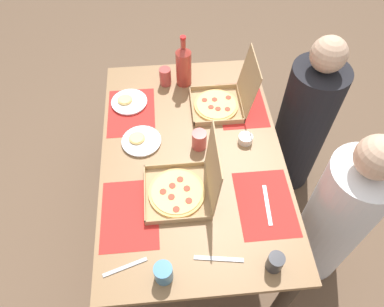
{
  "coord_description": "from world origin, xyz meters",
  "views": [
    {
      "loc": [
        1.11,
        -0.1,
        2.22
      ],
      "look_at": [
        0.0,
        0.0,
        0.74
      ],
      "focal_mm": 33.82,
      "sensor_mm": 36.0,
      "label": 1
    }
  ],
  "objects": [
    {
      "name": "cup_clear_left",
      "position": [
        0.62,
        -0.17,
        0.79
      ],
      "size": [
        0.08,
        0.08,
        0.09
      ],
      "primitive_type": "cylinder",
      "color": "teal",
      "rests_on": "dining_table"
    },
    {
      "name": "diner_right_seat",
      "position": [
        0.32,
        0.72,
        0.51
      ],
      "size": [
        0.32,
        0.32,
        1.15
      ],
      "color": "white",
      "rests_on": "ground_plane"
    },
    {
      "name": "fork_by_near_left",
      "position": [
        0.56,
        -0.33,
        0.74
      ],
      "size": [
        0.07,
        0.19,
        0.0
      ],
      "primitive_type": "cube",
      "rotation": [
        0.0,
        0.0,
        5.02
      ],
      "color": "#B7B7BC",
      "rests_on": "dining_table"
    },
    {
      "name": "placemat_near_left",
      "position": [
        -0.32,
        -0.31,
        0.74
      ],
      "size": [
        0.36,
        0.26,
        0.0
      ],
      "primitive_type": "cube",
      "color": "red",
      "rests_on": "dining_table"
    },
    {
      "name": "placemat_far_left",
      "position": [
        -0.32,
        0.31,
        0.74
      ],
      "size": [
        0.36,
        0.26,
        0.0
      ],
      "primitive_type": "cube",
      "color": "red",
      "rests_on": "dining_table"
    },
    {
      "name": "knife_by_far_right",
      "position": [
        0.33,
        0.32,
        0.74
      ],
      "size": [
        0.21,
        0.03,
        0.0
      ],
      "primitive_type": "cube",
      "rotation": [
        0.0,
        0.0,
        6.22
      ],
      "color": "#B7B7BC",
      "rests_on": "dining_table"
    },
    {
      "name": "ground_plane",
      "position": [
        0.0,
        0.0,
        0.0
      ],
      "size": [
        6.0,
        6.0,
        0.0
      ],
      "primitive_type": "plane",
      "color": "brown"
    },
    {
      "name": "knife_by_near_right",
      "position": [
        0.56,
        0.06,
        0.74
      ],
      "size": [
        0.05,
        0.21,
        0.0
      ],
      "primitive_type": "cube",
      "rotation": [
        0.0,
        0.0,
        4.56
      ],
      "color": "#B7B7BC",
      "rests_on": "dining_table"
    },
    {
      "name": "pizza_box_edge_far",
      "position": [
        0.23,
        -0.06,
        0.79
      ],
      "size": [
        0.3,
        0.33,
        0.34
      ],
      "color": "tan",
      "rests_on": "dining_table"
    },
    {
      "name": "plate_near_left",
      "position": [
        -0.39,
        -0.33,
        0.75
      ],
      "size": [
        0.2,
        0.2,
        0.03
      ],
      "color": "white",
      "rests_on": "dining_table"
    },
    {
      "name": "placemat_near_right",
      "position": [
        0.32,
        -0.31,
        0.74
      ],
      "size": [
        0.36,
        0.26,
        0.0
      ],
      "primitive_type": "cube",
      "color": "red",
      "rests_on": "dining_table"
    },
    {
      "name": "cup_red",
      "position": [
        -0.54,
        -0.11,
        0.79
      ],
      "size": [
        0.07,
        0.07,
        0.11
      ],
      "primitive_type": "cylinder",
      "color": "#BF4742",
      "rests_on": "dining_table"
    },
    {
      "name": "pizza_box_corner_left",
      "position": [
        -0.32,
        0.2,
        0.79
      ],
      "size": [
        0.28,
        0.33,
        0.32
      ],
      "color": "tan",
      "rests_on": "dining_table"
    },
    {
      "name": "cup_spare",
      "position": [
        -0.04,
        0.04,
        0.79
      ],
      "size": [
        0.08,
        0.08,
        0.1
      ],
      "primitive_type": "cylinder",
      "color": "#BF4742",
      "rests_on": "dining_table"
    },
    {
      "name": "plate_near_right",
      "position": [
        -0.1,
        -0.26,
        0.75
      ],
      "size": [
        0.21,
        0.21,
        0.03
      ],
      "color": "white",
      "rests_on": "dining_table"
    },
    {
      "name": "condiment_bowl",
      "position": [
        -0.05,
        0.29,
        0.76
      ],
      "size": [
        0.07,
        0.07,
        0.04
      ],
      "primitive_type": "cylinder",
      "color": "white",
      "rests_on": "dining_table"
    },
    {
      "name": "diner_left_seat",
      "position": [
        -0.32,
        0.72,
        0.52
      ],
      "size": [
        0.32,
        0.32,
        1.16
      ],
      "color": "black",
      "rests_on": "ground_plane"
    },
    {
      "name": "dining_table",
      "position": [
        0.0,
        0.0,
        0.63
      ],
      "size": [
        1.42,
        0.93,
        0.74
      ],
      "color": "#3F3328",
      "rests_on": "ground_plane"
    },
    {
      "name": "soda_bottle",
      "position": [
        -0.54,
        0.0,
        0.87
      ],
      "size": [
        0.09,
        0.09,
        0.32
      ],
      "color": "#B2382D",
      "rests_on": "dining_table"
    },
    {
      "name": "cup_dark",
      "position": [
        0.61,
        0.28,
        0.78
      ],
      "size": [
        0.07,
        0.07,
        0.09
      ],
      "primitive_type": "cylinder",
      "color": "#333338",
      "rests_on": "dining_table"
    },
    {
      "name": "placemat_far_right",
      "position": [
        0.32,
        0.31,
        0.74
      ],
      "size": [
        0.36,
        0.26,
        0.0
      ],
      "primitive_type": "cube",
      "color": "red",
      "rests_on": "dining_table"
    }
  ]
}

